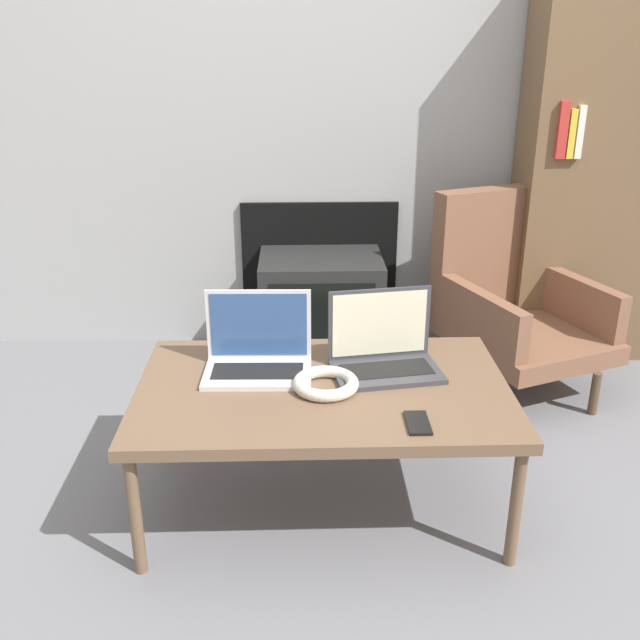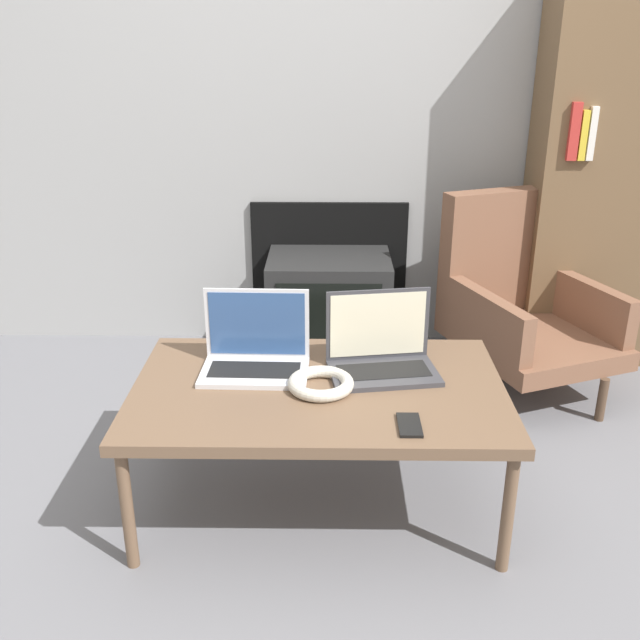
{
  "view_description": "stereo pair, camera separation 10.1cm",
  "coord_description": "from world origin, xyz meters",
  "px_view_note": "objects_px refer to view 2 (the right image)",
  "views": [
    {
      "loc": [
        -0.07,
        -1.54,
        1.42
      ],
      "look_at": [
        0.0,
        0.7,
        0.51
      ],
      "focal_mm": 40.0,
      "sensor_mm": 36.0,
      "label": 1
    },
    {
      "loc": [
        0.03,
        -1.54,
        1.42
      ],
      "look_at": [
        0.0,
        0.7,
        0.51
      ],
      "focal_mm": 40.0,
      "sensor_mm": 36.0,
      "label": 2
    }
  ],
  "objects_px": {
    "phone": "(409,425)",
    "armchair": "(518,298)",
    "laptop_left": "(256,352)",
    "tv": "(329,308)",
    "headphones": "(321,383)",
    "laptop_right": "(381,353)"
  },
  "relations": [
    {
      "from": "tv",
      "to": "laptop_right",
      "type": "bearing_deg",
      "value": -80.55
    },
    {
      "from": "phone",
      "to": "armchair",
      "type": "bearing_deg",
      "value": 63.31
    },
    {
      "from": "laptop_left",
      "to": "tv",
      "type": "xyz_separation_m",
      "value": [
        0.23,
        1.0,
        -0.24
      ]
    },
    {
      "from": "laptop_right",
      "to": "tv",
      "type": "relative_size",
      "value": 0.66
    },
    {
      "from": "tv",
      "to": "armchair",
      "type": "bearing_deg",
      "value": -13.53
    },
    {
      "from": "laptop_left",
      "to": "tv",
      "type": "bearing_deg",
      "value": 78.41
    },
    {
      "from": "headphones",
      "to": "tv",
      "type": "height_order",
      "value": "tv"
    },
    {
      "from": "headphones",
      "to": "laptop_right",
      "type": "bearing_deg",
      "value": 35.71
    },
    {
      "from": "laptop_left",
      "to": "headphones",
      "type": "height_order",
      "value": "laptop_left"
    },
    {
      "from": "phone",
      "to": "armchair",
      "type": "relative_size",
      "value": 0.15
    },
    {
      "from": "headphones",
      "to": "phone",
      "type": "bearing_deg",
      "value": -41.4
    },
    {
      "from": "laptop_left",
      "to": "tv",
      "type": "relative_size",
      "value": 0.62
    },
    {
      "from": "phone",
      "to": "tv",
      "type": "distance_m",
      "value": 1.39
    },
    {
      "from": "laptop_left",
      "to": "armchair",
      "type": "height_order",
      "value": "armchair"
    },
    {
      "from": "armchair",
      "to": "laptop_left",
      "type": "bearing_deg",
      "value": -163.56
    },
    {
      "from": "headphones",
      "to": "armchair",
      "type": "relative_size",
      "value": 0.25
    },
    {
      "from": "laptop_left",
      "to": "phone",
      "type": "bearing_deg",
      "value": -36.5
    },
    {
      "from": "tv",
      "to": "armchair",
      "type": "xyz_separation_m",
      "value": [
        0.81,
        -0.19,
        0.13
      ]
    },
    {
      "from": "laptop_left",
      "to": "headphones",
      "type": "bearing_deg",
      "value": -31.87
    },
    {
      "from": "headphones",
      "to": "phone",
      "type": "height_order",
      "value": "headphones"
    },
    {
      "from": "headphones",
      "to": "tv",
      "type": "xyz_separation_m",
      "value": [
        0.02,
        1.14,
        -0.2
      ]
    },
    {
      "from": "laptop_left",
      "to": "headphones",
      "type": "distance_m",
      "value": 0.25
    }
  ]
}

